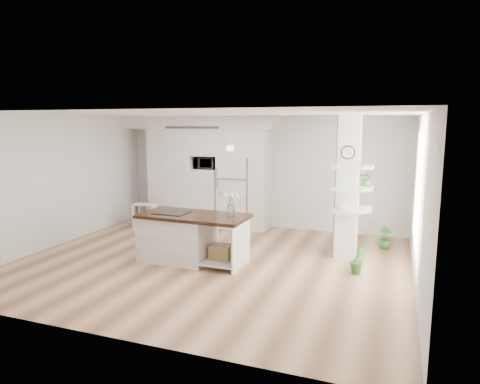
% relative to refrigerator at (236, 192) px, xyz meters
% --- Properties ---
extents(floor, '(7.00, 6.00, 0.01)m').
position_rel_refrigerator_xyz_m(floor, '(0.53, -2.68, -0.88)').
color(floor, tan).
rests_on(floor, ground).
extents(room, '(7.04, 6.04, 2.72)m').
position_rel_refrigerator_xyz_m(room, '(0.53, -2.68, 0.98)').
color(room, white).
rests_on(room, ground).
extents(cabinet_wall, '(4.00, 0.71, 2.70)m').
position_rel_refrigerator_xyz_m(cabinet_wall, '(-0.92, -0.01, 0.63)').
color(cabinet_wall, silver).
rests_on(cabinet_wall, floor).
extents(refrigerator, '(0.78, 0.69, 1.75)m').
position_rel_refrigerator_xyz_m(refrigerator, '(0.00, 0.00, 0.00)').
color(refrigerator, white).
rests_on(refrigerator, floor).
extents(column, '(0.69, 0.90, 2.70)m').
position_rel_refrigerator_xyz_m(column, '(2.90, -1.55, 0.48)').
color(column, silver).
rests_on(column, floor).
extents(window, '(0.00, 2.40, 2.40)m').
position_rel_refrigerator_xyz_m(window, '(4.00, -2.38, 0.62)').
color(window, white).
rests_on(window, room).
extents(pendant_light, '(0.12, 0.12, 0.10)m').
position_rel_refrigerator_xyz_m(pendant_light, '(2.23, -2.53, 1.24)').
color(pendant_light, white).
rests_on(pendant_light, room).
extents(kitchen_island, '(2.01, 0.99, 1.47)m').
position_rel_refrigerator_xyz_m(kitchen_island, '(-0.00, -2.76, -0.41)').
color(kitchen_island, silver).
rests_on(kitchen_island, floor).
extents(bookshelf, '(0.57, 0.40, 0.62)m').
position_rel_refrigerator_xyz_m(bookshelf, '(-1.97, -0.94, -0.60)').
color(bookshelf, silver).
rests_on(bookshelf, floor).
extents(floor_plant_a, '(0.34, 0.31, 0.50)m').
position_rel_refrigerator_xyz_m(floor_plant_a, '(3.14, -2.41, -0.63)').
color(floor_plant_a, '#33722D').
rests_on(floor_plant_a, floor).
extents(floor_plant_b, '(0.34, 0.34, 0.45)m').
position_rel_refrigerator_xyz_m(floor_plant_b, '(3.52, -0.67, -0.65)').
color(floor_plant_b, '#33722D').
rests_on(floor_plant_b, floor).
extents(microwave, '(0.54, 0.37, 0.30)m').
position_rel_refrigerator_xyz_m(microwave, '(-0.75, -0.06, 0.69)').
color(microwave, '#2D2D2D').
rests_on(microwave, cabinet_wall).
extents(shelf_plant, '(0.27, 0.23, 0.30)m').
position_rel_refrigerator_xyz_m(shelf_plant, '(3.15, -1.38, 0.65)').
color(shelf_plant, '#33722D').
rests_on(shelf_plant, column).
extents(decor_bowl, '(0.22, 0.22, 0.05)m').
position_rel_refrigerator_xyz_m(decor_bowl, '(2.82, -1.78, 0.13)').
color(decor_bowl, white).
rests_on(decor_bowl, column).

